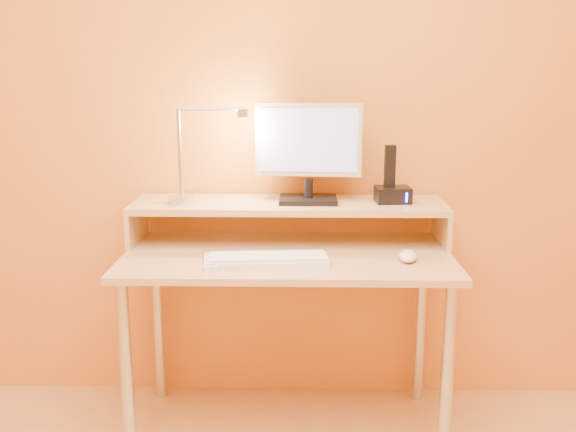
{
  "coord_description": "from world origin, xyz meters",
  "views": [
    {
      "loc": [
        0.05,
        -1.09,
        1.4
      ],
      "look_at": [
        0.0,
        1.13,
        0.87
      ],
      "focal_mm": 40.11,
      "sensor_mm": 36.0,
      "label": 1
    }
  ],
  "objects_px": {
    "mouse": "(408,256)",
    "monitor_panel": "(309,140)",
    "lamp_base": "(182,200)",
    "remote_control": "(211,262)",
    "keyboard": "(268,261)",
    "phone_dock": "(393,195)"
  },
  "relations": [
    {
      "from": "mouse",
      "to": "monitor_panel",
      "type": "bearing_deg",
      "value": 155.17
    },
    {
      "from": "lamp_base",
      "to": "monitor_panel",
      "type": "bearing_deg",
      "value": 4.74
    },
    {
      "from": "lamp_base",
      "to": "remote_control",
      "type": "height_order",
      "value": "lamp_base"
    },
    {
      "from": "mouse",
      "to": "keyboard",
      "type": "bearing_deg",
      "value": -164.05
    },
    {
      "from": "keyboard",
      "to": "mouse",
      "type": "height_order",
      "value": "mouse"
    },
    {
      "from": "lamp_base",
      "to": "keyboard",
      "type": "bearing_deg",
      "value": -36.83
    },
    {
      "from": "keyboard",
      "to": "remote_control",
      "type": "height_order",
      "value": "keyboard"
    },
    {
      "from": "remote_control",
      "to": "monitor_panel",
      "type": "bearing_deg",
      "value": 34.88
    },
    {
      "from": "monitor_panel",
      "to": "keyboard",
      "type": "bearing_deg",
      "value": -111.21
    },
    {
      "from": "phone_dock",
      "to": "mouse",
      "type": "height_order",
      "value": "phone_dock"
    },
    {
      "from": "monitor_panel",
      "to": "keyboard",
      "type": "xyz_separation_m",
      "value": [
        -0.14,
        -0.3,
        -0.39
      ]
    },
    {
      "from": "mouse",
      "to": "remote_control",
      "type": "relative_size",
      "value": 0.67
    },
    {
      "from": "phone_dock",
      "to": "remote_control",
      "type": "relative_size",
      "value": 0.77
    },
    {
      "from": "monitor_panel",
      "to": "remote_control",
      "type": "height_order",
      "value": "monitor_panel"
    },
    {
      "from": "phone_dock",
      "to": "remote_control",
      "type": "height_order",
      "value": "phone_dock"
    },
    {
      "from": "remote_control",
      "to": "mouse",
      "type": "bearing_deg",
      "value": -2.58
    },
    {
      "from": "lamp_base",
      "to": "mouse",
      "type": "height_order",
      "value": "lamp_base"
    },
    {
      "from": "keyboard",
      "to": "remote_control",
      "type": "relative_size",
      "value": 2.48
    },
    {
      "from": "lamp_base",
      "to": "mouse",
      "type": "xyz_separation_m",
      "value": [
        0.83,
        -0.21,
        -0.15
      ]
    },
    {
      "from": "monitor_panel",
      "to": "lamp_base",
      "type": "xyz_separation_m",
      "value": [
        -0.48,
        -0.04,
        -0.23
      ]
    },
    {
      "from": "phone_dock",
      "to": "mouse",
      "type": "xyz_separation_m",
      "value": [
        0.03,
        -0.24,
        -0.17
      ]
    },
    {
      "from": "keyboard",
      "to": "lamp_base",
      "type": "bearing_deg",
      "value": 138.55
    }
  ]
}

